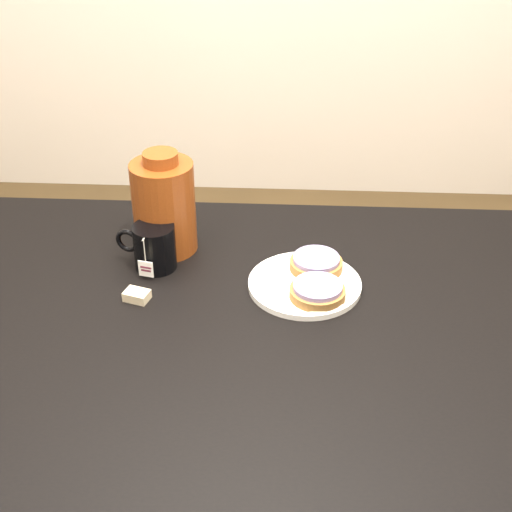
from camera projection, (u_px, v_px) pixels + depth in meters
The scene contains 7 objects.
table at pixel (250, 361), 1.30m from camera, with size 1.40×0.90×0.75m.
plate at pixel (305, 283), 1.35m from camera, with size 0.21×0.21×0.02m.
bagel_back at pixel (316, 263), 1.38m from camera, with size 0.13×0.13×0.03m.
bagel_front at pixel (317, 291), 1.30m from camera, with size 0.12×0.12×0.03m.
mug at pixel (154, 247), 1.39m from camera, with size 0.13×0.10×0.09m.
teabag_pouch at pixel (137, 296), 1.31m from camera, with size 0.04×0.03×0.02m, color #C6B793.
bagel_package at pixel (164, 206), 1.42m from camera, with size 0.13×0.13×0.21m.
Camera 1 is at (0.06, -0.99, 1.52)m, focal length 50.00 mm.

